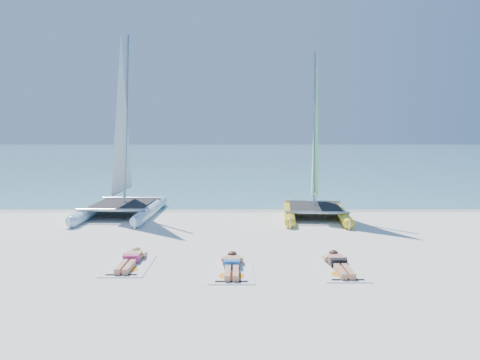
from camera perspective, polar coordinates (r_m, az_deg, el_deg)
The scene contains 11 objects.
ground at distance 14.06m, azimuth -1.01°, elevation -7.24°, with size 140.00×140.00×0.00m, color white.
sea at distance 76.77m, azimuth -0.37°, elevation 3.34°, with size 140.00×115.00×0.01m, color #6FA6B9.
wet_sand_strip at distance 19.46m, azimuth -0.79°, elevation -3.60°, with size 140.00×1.40×0.01m, color beige.
catamaran_blue at distance 18.49m, azimuth -14.16°, elevation 2.58°, with size 2.67×5.44×7.36m.
catamaran_yellow at distance 18.14m, azimuth 9.08°, elevation 2.20°, with size 2.73×5.24×6.55m.
towel_a at distance 11.60m, azimuth -13.37°, elevation -10.14°, with size 1.00×1.85×0.02m, color white.
sunbather_a at distance 11.76m, azimuth -13.17°, elevation -9.38°, with size 0.37×1.73×0.26m.
towel_b at distance 10.85m, azimuth -0.99°, elevation -11.11°, with size 1.00×1.85×0.02m, color white.
sunbather_b at distance 11.00m, azimuth -0.98°, elevation -10.28°, with size 0.37×1.73×0.26m.
towel_c at distance 11.21m, azimuth 12.16°, elevation -10.69°, with size 1.00×1.85×0.02m, color white.
sunbather_c at distance 11.36m, azimuth 11.96°, elevation -9.89°, with size 0.37×1.73×0.26m.
Camera 1 is at (0.19, -13.70, 3.14)m, focal length 35.00 mm.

